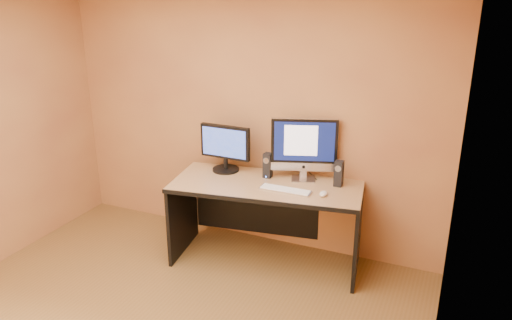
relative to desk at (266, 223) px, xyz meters
The scene contains 10 objects.
walls 1.85m from the desk, 103.61° to the right, with size 4.00×4.00×2.60m, color #A97A44, non-canonical shape.
desk is the anchor object (origin of this frame).
imac 0.80m from the desk, 40.22° to the left, with size 0.63×0.23×0.61m, color #B8B7BC, non-canonical shape.
second_monitor 0.83m from the desk, 162.78° to the left, with size 0.53×0.26×0.46m, color black, non-canonical shape.
speaker_left 0.55m from the desk, 109.30° to the left, with size 0.07×0.08×0.24m, color black, non-canonical shape.
speaker_right 0.84m from the desk, 19.07° to the left, with size 0.07×0.08×0.24m, color black, non-canonical shape.
keyboard 0.48m from the desk, 22.58° to the right, with size 0.47×0.13×0.02m, color silver.
mouse 0.71m from the desk, ahead, with size 0.06×0.11×0.04m, color silver.
cable_a 0.64m from the desk, 49.05° to the left, with size 0.01×0.01×0.24m, color black.
cable_b 0.56m from the desk, 57.29° to the left, with size 0.01×0.01×0.20m, color black.
Camera 1 is at (2.01, -2.40, 2.58)m, focal length 35.00 mm.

